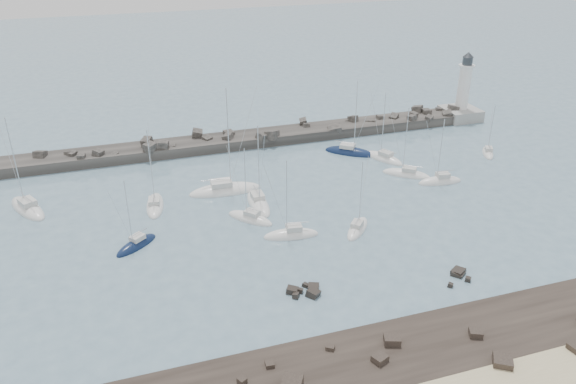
% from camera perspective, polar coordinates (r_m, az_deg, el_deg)
% --- Properties ---
extents(ground, '(400.00, 400.00, 0.00)m').
position_cam_1_polar(ground, '(72.16, 2.27, -5.84)').
color(ground, slate).
rests_on(ground, ground).
extents(rock_shelf, '(140.00, 12.00, 1.95)m').
position_cam_1_polar(rock_shelf, '(56.42, 10.45, -17.16)').
color(rock_shelf, black).
rests_on(rock_shelf, ground).
extents(rock_cluster_near, '(4.24, 3.33, 1.52)m').
position_cam_1_polar(rock_cluster_near, '(64.57, 1.91, -10.07)').
color(rock_cluster_near, black).
rests_on(rock_cluster_near, ground).
extents(rock_cluster_far, '(3.85, 3.42, 1.29)m').
position_cam_1_polar(rock_cluster_far, '(70.37, 16.91, -8.04)').
color(rock_cluster_far, black).
rests_on(rock_cluster_far, ground).
extents(breakwater, '(115.00, 7.99, 4.91)m').
position_cam_1_polar(breakwater, '(103.45, -8.78, 4.48)').
color(breakwater, '#312E2C').
rests_on(breakwater, ground).
extents(lighthouse, '(7.00, 7.00, 14.60)m').
position_cam_1_polar(lighthouse, '(122.43, 17.20, 8.48)').
color(lighthouse, gray).
rests_on(lighthouse, ground).
extents(sailboat_1, '(6.90, 9.75, 14.99)m').
position_cam_1_polar(sailboat_1, '(89.55, -24.92, -1.57)').
color(sailboat_1, white).
rests_on(sailboat_1, ground).
extents(sailboat_2, '(6.31, 5.61, 10.42)m').
position_cam_1_polar(sailboat_2, '(75.25, -15.14, -5.25)').
color(sailboat_2, '#0E1C3C').
rests_on(sailboat_2, ground).
extents(sailboat_3, '(3.60, 8.28, 12.63)m').
position_cam_1_polar(sailboat_3, '(84.39, -13.35, -1.38)').
color(sailboat_3, white).
rests_on(sailboat_3, ground).
extents(sailboat_4, '(11.36, 3.86, 17.61)m').
position_cam_1_polar(sailboat_4, '(86.99, -6.41, 0.12)').
color(sailboat_4, white).
rests_on(sailboat_4, ground).
extents(sailboat_5, '(6.51, 6.87, 11.54)m').
position_cam_1_polar(sailboat_5, '(78.87, -3.85, -2.73)').
color(sailboat_5, white).
rests_on(sailboat_5, ground).
extents(sailboat_6, '(2.69, 8.59, 13.64)m').
position_cam_1_polar(sailboat_6, '(82.73, -3.03, -1.21)').
color(sailboat_6, white).
rests_on(sailboat_6, ground).
extents(sailboat_7, '(5.95, 6.37, 10.66)m').
position_cam_1_polar(sailboat_7, '(76.85, 7.07, -3.74)').
color(sailboat_7, white).
rests_on(sailboat_7, ground).
extents(sailboat_8, '(8.86, 7.84, 14.34)m').
position_cam_1_polar(sailboat_8, '(101.14, 6.28, 4.01)').
color(sailboat_8, '#0E1C3C').
rests_on(sailboat_8, ground).
extents(sailboat_9, '(7.44, 3.10, 11.69)m').
position_cam_1_polar(sailboat_9, '(92.59, 15.18, 1.01)').
color(sailboat_9, white).
rests_on(sailboat_9, ground).
extents(sailboat_10, '(5.72, 8.31, 12.75)m').
position_cam_1_polar(sailboat_10, '(99.35, 9.70, 3.35)').
color(sailboat_10, white).
rests_on(sailboat_10, ground).
extents(sailboat_12, '(4.48, 6.09, 9.62)m').
position_cam_1_polar(sailboat_12, '(106.42, 19.63, 3.74)').
color(sailboat_12, white).
rests_on(sailboat_12, ground).
extents(sailboat_13, '(7.70, 3.42, 11.96)m').
position_cam_1_polar(sailboat_13, '(74.79, 0.33, -4.41)').
color(sailboat_13, white).
rests_on(sailboat_13, ground).
extents(sailboat_14, '(7.69, 6.79, 12.45)m').
position_cam_1_polar(sailboat_14, '(93.96, 11.94, 1.75)').
color(sailboat_14, white).
rests_on(sailboat_14, ground).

